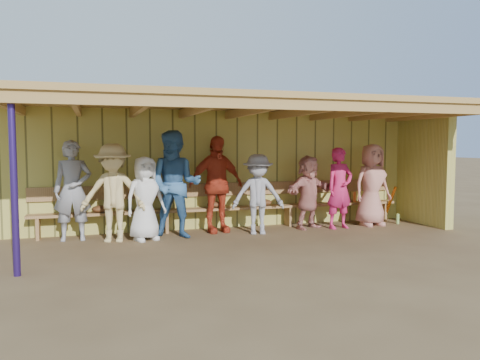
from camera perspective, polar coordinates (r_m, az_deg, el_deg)
name	(u,v)px	position (r m, az deg, el deg)	size (l,w,h in m)	color
ground	(246,239)	(8.58, 0.71, -7.18)	(90.00, 90.00, 0.00)	brown
player_a	(73,190)	(8.84, -19.72, -1.20)	(0.65, 0.43, 1.80)	gray
player_b	(145,198)	(8.52, -11.49, -2.21)	(0.74, 0.48, 1.51)	silver
player_c	(175,185)	(8.59, -7.88, -0.56)	(0.96, 0.75, 1.97)	#376598
player_d	(216,184)	(9.12, -2.94, -0.52)	(1.10, 0.46, 1.88)	#BC371E
player_e	(258,194)	(8.95, 2.21, -1.74)	(0.99, 0.57, 1.53)	gray
player_f	(308,192)	(9.63, 8.34, -1.46)	(1.39, 0.44, 1.50)	tan
player_g	(340,188)	(9.74, 12.06, -0.98)	(0.60, 0.40, 1.65)	#CD205C
player_h	(372,185)	(10.25, 15.77, -0.58)	(0.84, 0.55, 1.73)	tan
player_extra	(113,193)	(8.51, -15.21, -1.53)	(1.12, 0.64, 1.73)	tan
dugout_structure	(254,146)	(9.18, 1.69, 4.22)	(8.80, 3.20, 2.50)	#BBB250
bench	(229,203)	(9.55, -1.38, -2.80)	(7.60, 0.34, 0.93)	#9E7343
dugout_equipment	(235,205)	(9.45, -0.67, -3.10)	(6.38, 0.62, 0.80)	orange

